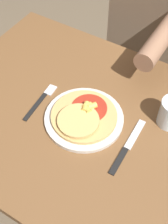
# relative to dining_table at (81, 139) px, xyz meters

# --- Properties ---
(ground_plane) EXTENTS (8.00, 8.00, 0.00)m
(ground_plane) POSITION_rel_dining_table_xyz_m (0.00, 0.00, -0.63)
(ground_plane) COLOR brown
(dining_table) EXTENTS (0.99, 0.76, 0.77)m
(dining_table) POSITION_rel_dining_table_xyz_m (0.00, 0.00, 0.00)
(dining_table) COLOR brown
(dining_table) RESTS_ON ground_plane
(plate) EXTENTS (0.25, 0.25, 0.01)m
(plate) POSITION_rel_dining_table_xyz_m (0.02, -0.01, 0.15)
(plate) COLOR beige
(plate) RESTS_ON dining_table
(pizza) EXTENTS (0.21, 0.21, 0.04)m
(pizza) POSITION_rel_dining_table_xyz_m (0.02, -0.02, 0.16)
(pizza) COLOR tan
(pizza) RESTS_ON plate
(fork) EXTENTS (0.03, 0.18, 0.00)m
(fork) POSITION_rel_dining_table_xyz_m (-0.15, -0.01, 0.14)
(fork) COLOR black
(fork) RESTS_ON dining_table
(knife) EXTENTS (0.03, 0.22, 0.00)m
(knife) POSITION_rel_dining_table_xyz_m (0.18, -0.03, 0.14)
(knife) COLOR black
(knife) RESTS_ON dining_table
(person_diner) EXTENTS (0.35, 0.52, 1.21)m
(person_diner) POSITION_rel_dining_table_xyz_m (0.01, 0.61, 0.07)
(person_diner) COLOR #2D2D38
(person_diner) RESTS_ON ground_plane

